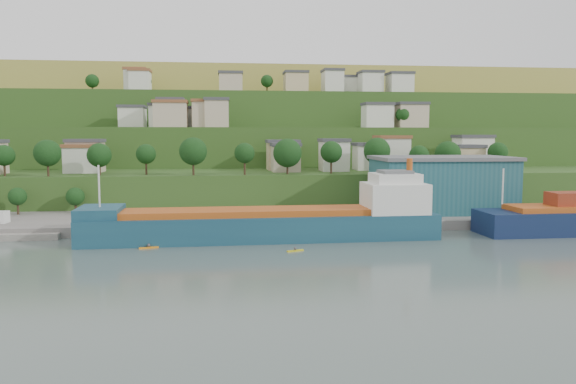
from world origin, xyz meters
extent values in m
plane|color=#45544E|center=(0.00, 0.00, 0.00)|extent=(500.00, 500.00, 0.00)
cube|color=slate|center=(20.00, 28.00, 0.00)|extent=(220.00, 26.00, 4.00)
cube|color=#284719|center=(0.00, 56.00, 0.00)|extent=(260.00, 32.00, 20.00)
cube|color=#284719|center=(0.00, 86.00, 0.00)|extent=(280.00, 32.00, 44.00)
cube|color=#284719|center=(0.00, 116.00, 0.00)|extent=(300.00, 32.00, 70.00)
cube|color=#A2953D|center=(0.00, 190.00, 0.00)|extent=(360.00, 120.00, 96.00)
cube|color=silver|center=(-39.86, 55.32, 13.25)|extent=(8.55, 7.73, 6.50)
cube|color=brown|center=(-39.86, 55.32, 16.95)|extent=(9.15, 8.33, 0.90)
cube|color=#C2AC93|center=(-39.59, 56.95, 13.91)|extent=(8.43, 8.09, 7.82)
cube|color=#3F3F44|center=(-39.59, 56.95, 18.27)|extent=(9.03, 8.69, 0.90)
cube|color=#C2AC93|center=(12.72, 53.74, 13.38)|extent=(7.21, 8.38, 6.76)
cube|color=#3F3F44|center=(12.72, 53.74, 17.21)|extent=(7.81, 8.98, 0.90)
cube|color=tan|center=(12.87, 61.93, 13.77)|extent=(8.64, 8.10, 7.54)
cube|color=#3F3F44|center=(12.87, 61.93, 17.99)|extent=(9.24, 8.70, 0.90)
cube|color=silver|center=(26.06, 54.47, 13.95)|extent=(7.22, 7.51, 7.90)
cube|color=#3F3F44|center=(26.06, 54.47, 18.35)|extent=(7.82, 8.11, 0.90)
cube|color=silver|center=(36.37, 58.12, 13.37)|extent=(7.14, 7.28, 6.74)
cube|color=#3F3F44|center=(36.37, 58.12, 17.19)|extent=(7.74, 7.88, 0.90)
cube|color=silver|center=(42.71, 56.13, 14.37)|extent=(8.34, 7.88, 8.75)
cube|color=brown|center=(42.71, 56.13, 19.20)|extent=(8.94, 8.48, 0.90)
cube|color=tan|center=(61.92, 50.90, 13.13)|extent=(7.29, 8.49, 6.26)
cube|color=#3F3F44|center=(61.92, 50.90, 16.71)|extent=(7.89, 9.09, 0.90)
cube|color=silver|center=(68.79, 61.70, 14.46)|extent=(9.76, 7.43, 8.92)
cube|color=#3F3F44|center=(68.79, 61.70, 19.37)|extent=(10.36, 8.03, 0.90)
cube|color=silver|center=(-32.53, 91.27, 25.17)|extent=(7.86, 8.77, 6.34)
cube|color=#3F3F44|center=(-32.53, 91.27, 28.79)|extent=(8.46, 9.37, 0.90)
cube|color=silver|center=(-21.73, 82.52, 25.25)|extent=(8.36, 8.80, 6.49)
cube|color=#3F3F44|center=(-21.73, 82.52, 28.94)|extent=(8.96, 9.40, 0.90)
cube|color=silver|center=(-19.63, 82.43, 26.11)|extent=(7.72, 7.97, 8.23)
cube|color=#3F3F44|center=(-19.63, 82.43, 30.68)|extent=(8.32, 8.57, 0.90)
cube|color=#C2AC93|center=(-19.59, 80.70, 25.70)|extent=(9.92, 7.56, 7.40)
cube|color=brown|center=(-19.59, 80.70, 29.85)|extent=(10.52, 8.16, 0.90)
cube|color=silver|center=(-14.97, 91.63, 25.05)|extent=(9.48, 7.33, 6.11)
cube|color=#3F3F44|center=(-14.97, 91.63, 28.56)|extent=(10.08, 7.93, 0.90)
cube|color=#C2AC93|center=(-8.74, 84.36, 25.95)|extent=(8.75, 8.78, 7.91)
cube|color=brown|center=(-8.74, 84.36, 30.36)|extent=(9.35, 9.38, 0.90)
cube|color=#C2AC93|center=(-5.60, 82.66, 26.18)|extent=(7.32, 7.43, 8.36)
cube|color=#3F3F44|center=(-5.60, 82.66, 30.81)|extent=(7.92, 8.03, 0.90)
cube|color=silver|center=(46.64, 85.22, 25.70)|extent=(9.10, 7.36, 7.39)
cube|color=#3F3F44|center=(46.64, 85.22, 29.84)|extent=(9.70, 7.96, 0.90)
cube|color=#C2AC93|center=(57.83, 85.08, 25.77)|extent=(9.54, 8.58, 7.54)
cube|color=#3F3F44|center=(57.83, 85.08, 29.99)|extent=(10.14, 9.18, 0.90)
cube|color=#C2AC93|center=(59.53, 89.39, 25.17)|extent=(7.38, 7.60, 6.35)
cube|color=#3F3F44|center=(59.53, 89.39, 28.80)|extent=(7.98, 8.20, 0.90)
cube|color=silver|center=(-34.86, 117.02, 39.00)|extent=(7.60, 8.57, 8.01)
cube|color=brown|center=(-34.86, 117.02, 43.46)|extent=(8.20, 9.17, 0.90)
cube|color=silver|center=(-33.05, 114.74, 38.69)|extent=(7.11, 7.94, 7.37)
cube|color=brown|center=(-33.05, 114.74, 42.82)|extent=(7.71, 8.54, 0.90)
cube|color=#C2AC93|center=(-0.71, 110.65, 38.25)|extent=(8.21, 7.68, 6.51)
cube|color=#3F3F44|center=(-0.71, 110.65, 41.96)|extent=(8.81, 8.28, 0.90)
cube|color=tan|center=(23.54, 114.96, 38.72)|extent=(8.34, 8.85, 7.44)
cube|color=#3F3F44|center=(23.54, 114.96, 42.89)|extent=(8.94, 9.45, 0.90)
cube|color=silver|center=(37.61, 115.62, 39.22)|extent=(7.10, 9.00, 8.44)
cube|color=#3F3F44|center=(37.61, 115.62, 43.89)|extent=(7.70, 9.60, 0.90)
cube|color=silver|center=(44.91, 119.91, 38.30)|extent=(7.05, 7.49, 6.60)
cube|color=#3F3F44|center=(44.91, 119.91, 42.05)|extent=(7.65, 8.09, 0.90)
cube|color=silver|center=(51.40, 112.42, 38.79)|extent=(8.05, 8.81, 7.57)
cube|color=#3F3F44|center=(51.40, 112.42, 43.02)|extent=(8.65, 9.41, 0.90)
cube|color=silver|center=(62.11, 110.58, 38.54)|extent=(8.49, 8.63, 7.08)
cube|color=#3F3F44|center=(62.11, 110.58, 42.53)|extent=(9.09, 9.23, 0.90)
cylinder|color=#382619|center=(-55.33, 44.34, 11.78)|extent=(0.50, 0.50, 3.55)
sphere|color=black|center=(-55.33, 44.34, 14.92)|extent=(4.98, 4.98, 4.98)
cylinder|color=#382619|center=(-44.90, 42.42, 11.90)|extent=(0.50, 0.50, 3.80)
sphere|color=black|center=(-44.90, 42.42, 15.52)|extent=(6.26, 6.26, 6.26)
cylinder|color=#382619|center=(-33.71, 45.26, 11.62)|extent=(0.50, 0.50, 3.24)
sphere|color=black|center=(-33.71, 45.26, 14.85)|extent=(5.85, 5.85, 5.85)
cylinder|color=#382619|center=(-22.65, 45.47, 11.88)|extent=(0.50, 0.50, 3.76)
sphere|color=black|center=(-22.65, 45.47, 15.10)|extent=(4.86, 4.86, 4.86)
cylinder|color=#382619|center=(-11.06, 42.32, 11.98)|extent=(0.50, 0.50, 3.97)
sphere|color=black|center=(-11.06, 42.32, 15.82)|extent=(6.72, 6.72, 6.72)
cylinder|color=#382619|center=(1.35, 42.28, 11.99)|extent=(0.50, 0.50, 3.97)
sphere|color=black|center=(1.35, 42.28, 15.34)|extent=(4.97, 4.97, 4.97)
cylinder|color=#382619|center=(12.00, 43.09, 11.66)|extent=(0.50, 0.50, 3.33)
sphere|color=black|center=(12.00, 43.09, 15.29)|extent=(7.12, 7.12, 7.12)
cylinder|color=#382619|center=(23.32, 44.38, 11.98)|extent=(0.50, 0.50, 3.95)
sphere|color=black|center=(23.32, 44.38, 15.48)|extent=(5.53, 5.53, 5.53)
cylinder|color=#382619|center=(35.36, 45.06, 11.90)|extent=(0.50, 0.50, 3.80)
sphere|color=black|center=(35.36, 45.06, 15.68)|extent=(6.82, 6.82, 6.82)
cylinder|color=#382619|center=(46.09, 43.72, 11.55)|extent=(0.50, 0.50, 3.10)
sphere|color=black|center=(46.09, 43.72, 14.51)|extent=(5.14, 5.14, 5.14)
cylinder|color=#382619|center=(54.20, 44.84, 11.46)|extent=(0.50, 0.50, 2.92)
sphere|color=black|center=(54.20, 44.84, 14.78)|extent=(6.78, 6.78, 6.78)
cylinder|color=#382619|center=(68.22, 45.47, 11.89)|extent=(0.50, 0.50, 3.78)
sphere|color=black|center=(68.22, 45.47, 15.22)|extent=(5.22, 5.22, 5.22)
cylinder|color=#382619|center=(54.17, 82.15, 23.53)|extent=(0.50, 0.50, 3.07)
sphere|color=black|center=(54.17, 82.15, 26.32)|extent=(4.55, 4.55, 4.55)
cylinder|color=#382619|center=(-50.62, 118.33, 36.49)|extent=(0.50, 0.50, 2.98)
sphere|color=black|center=(-50.62, 118.33, 39.32)|extent=(4.87, 4.87, 4.87)
cylinder|color=#382619|center=(12.78, 114.50, 36.68)|extent=(0.50, 0.50, 3.36)
sphere|color=black|center=(12.78, 114.50, 39.61)|extent=(4.57, 4.57, 4.57)
cylinder|color=#382619|center=(-31.97, 117.91, 36.42)|extent=(0.50, 0.50, 2.85)
sphere|color=black|center=(-31.97, 117.91, 39.26)|extent=(5.16, 5.16, 5.16)
cube|color=#13364A|center=(3.16, 9.24, 1.43)|extent=(66.82, 11.42, 6.67)
cube|color=#AB4B16|center=(1.26, 9.24, 5.33)|extent=(49.65, 9.28, 1.14)
cube|color=#13364A|center=(-26.37, 9.24, 5.72)|extent=(7.77, 10.59, 1.91)
cube|color=silver|center=(28.88, 9.24, 7.62)|extent=(11.57, 9.69, 5.72)
cube|color=silver|center=(28.88, 9.24, 11.43)|extent=(8.68, 7.74, 1.91)
cube|color=#595B5E|center=(28.88, 9.24, 12.67)|extent=(5.80, 5.80, 0.57)
cylinder|color=#AB4B16|center=(31.74, 9.24, 13.81)|extent=(1.16, 1.16, 2.86)
cylinder|color=silver|center=(-26.37, 9.24, 10.48)|extent=(0.35, 0.35, 7.62)
cube|color=silver|center=(-23.51, 9.24, 3.62)|extent=(13.49, 10.95, 0.24)
cylinder|color=silver|center=(50.79, 9.04, 9.63)|extent=(0.32, 0.32, 7.09)
cube|color=#1D4F59|center=(46.48, 29.53, 8.00)|extent=(30.36, 18.60, 12.00)
cube|color=#595B5E|center=(46.48, 29.53, 14.40)|extent=(31.38, 19.62, 0.80)
cube|color=orange|center=(-17.06, 3.35, 0.13)|extent=(3.40, 1.46, 0.25)
sphere|color=#3F3F44|center=(-17.06, 3.35, 0.55)|extent=(0.59, 0.59, 0.59)
cube|color=gold|center=(8.01, -2.19, 0.11)|extent=(3.03, 1.58, 0.23)
sphere|color=#3F3F44|center=(8.01, -2.19, 0.49)|extent=(0.53, 0.53, 0.53)
camera|label=1|loc=(-4.24, -95.24, 19.65)|focal=35.00mm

